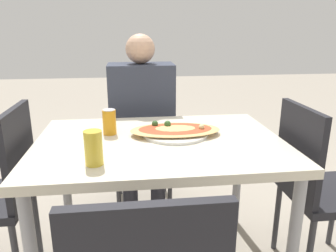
{
  "coord_description": "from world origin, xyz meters",
  "views": [
    {
      "loc": [
        -0.14,
        -1.45,
        1.23
      ],
      "look_at": [
        0.04,
        0.02,
        0.78
      ],
      "focal_mm": 35.0,
      "sensor_mm": 36.0,
      "label": 1
    }
  ],
  "objects_px": {
    "dining_table": "(160,154)",
    "drink_glass": "(94,148)",
    "soda_can": "(109,122)",
    "chair_far_seated": "(142,136)",
    "chair_side_right": "(317,182)",
    "person_seated": "(142,112)",
    "pizza_main": "(175,131)"
  },
  "relations": [
    {
      "from": "chair_side_right",
      "to": "person_seated",
      "type": "bearing_deg",
      "value": -131.21
    },
    {
      "from": "dining_table",
      "to": "drink_glass",
      "type": "bearing_deg",
      "value": -137.23
    },
    {
      "from": "person_seated",
      "to": "soda_can",
      "type": "distance_m",
      "value": 0.55
    },
    {
      "from": "chair_far_seated",
      "to": "person_seated",
      "type": "bearing_deg",
      "value": 90.0
    },
    {
      "from": "soda_can",
      "to": "chair_side_right",
      "type": "bearing_deg",
      "value": -11.68
    },
    {
      "from": "chair_far_seated",
      "to": "dining_table",
      "type": "bearing_deg",
      "value": 94.29
    },
    {
      "from": "person_seated",
      "to": "pizza_main",
      "type": "distance_m",
      "value": 0.58
    },
    {
      "from": "chair_far_seated",
      "to": "chair_side_right",
      "type": "relative_size",
      "value": 1.0
    },
    {
      "from": "chair_far_seated",
      "to": "soda_can",
      "type": "height_order",
      "value": "chair_far_seated"
    },
    {
      "from": "dining_table",
      "to": "chair_side_right",
      "type": "relative_size",
      "value": 1.31
    },
    {
      "from": "chair_side_right",
      "to": "drink_glass",
      "type": "height_order",
      "value": "chair_side_right"
    },
    {
      "from": "chair_far_seated",
      "to": "drink_glass",
      "type": "height_order",
      "value": "chair_far_seated"
    },
    {
      "from": "chair_side_right",
      "to": "pizza_main",
      "type": "relative_size",
      "value": 1.98
    },
    {
      "from": "dining_table",
      "to": "chair_far_seated",
      "type": "distance_m",
      "value": 0.76
    },
    {
      "from": "person_seated",
      "to": "soda_can",
      "type": "height_order",
      "value": "person_seated"
    },
    {
      "from": "person_seated",
      "to": "dining_table",
      "type": "bearing_deg",
      "value": 95.06
    },
    {
      "from": "chair_far_seated",
      "to": "soda_can",
      "type": "bearing_deg",
      "value": 73.89
    },
    {
      "from": "dining_table",
      "to": "chair_far_seated",
      "type": "relative_size",
      "value": 1.31
    },
    {
      "from": "pizza_main",
      "to": "dining_table",
      "type": "bearing_deg",
      "value": -140.09
    },
    {
      "from": "soda_can",
      "to": "drink_glass",
      "type": "bearing_deg",
      "value": -96.3
    },
    {
      "from": "chair_far_seated",
      "to": "soda_can",
      "type": "xyz_separation_m",
      "value": [
        -0.18,
        -0.63,
        0.29
      ]
    },
    {
      "from": "chair_far_seated",
      "to": "drink_glass",
      "type": "xyz_separation_m",
      "value": [
        -0.22,
        -1.0,
        0.29
      ]
    },
    {
      "from": "chair_far_seated",
      "to": "pizza_main",
      "type": "bearing_deg",
      "value": 101.71
    },
    {
      "from": "dining_table",
      "to": "chair_side_right",
      "type": "xyz_separation_m",
      "value": [
        0.77,
        -0.09,
        -0.15
      ]
    },
    {
      "from": "chair_side_right",
      "to": "dining_table",
      "type": "bearing_deg",
      "value": -96.74
    },
    {
      "from": "dining_table",
      "to": "pizza_main",
      "type": "bearing_deg",
      "value": 39.91
    },
    {
      "from": "chair_far_seated",
      "to": "chair_side_right",
      "type": "height_order",
      "value": "same"
    },
    {
      "from": "chair_far_seated",
      "to": "chair_side_right",
      "type": "xyz_separation_m",
      "value": [
        0.82,
        -0.83,
        0.0
      ]
    },
    {
      "from": "chair_side_right",
      "to": "person_seated",
      "type": "xyz_separation_m",
      "value": [
        -0.82,
        0.72,
        0.2
      ]
    },
    {
      "from": "pizza_main",
      "to": "person_seated",
      "type": "bearing_deg",
      "value": 103.99
    },
    {
      "from": "chair_far_seated",
      "to": "person_seated",
      "type": "relative_size",
      "value": 0.74
    },
    {
      "from": "dining_table",
      "to": "soda_can",
      "type": "distance_m",
      "value": 0.3
    }
  ]
}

